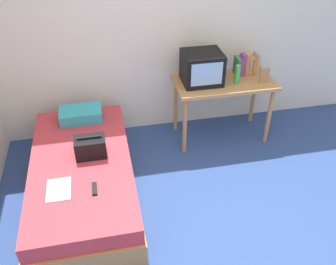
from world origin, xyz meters
TOP-DOWN VIEW (x-y plane):
  - ground_plane at (0.00, 0.00)m, footprint 8.00×8.00m
  - wall_back at (0.00, 2.00)m, footprint 5.20×0.10m
  - bed at (-1.03, 0.81)m, footprint 1.00×2.00m
  - desk at (0.66, 1.55)m, footprint 1.16×0.60m
  - tv at (0.39, 1.57)m, footprint 0.44×0.39m
  - water_bottle at (0.78, 1.46)m, footprint 0.06×0.06m
  - book_row at (0.97, 1.68)m, footprint 0.27×0.16m
  - picture_frame at (1.09, 1.42)m, footprint 0.11×0.02m
  - pillow at (-1.01, 1.56)m, footprint 0.47×0.30m
  - handbag at (-0.92, 0.88)m, footprint 0.30×0.20m
  - magazine at (-1.23, 0.44)m, footprint 0.21×0.29m
  - remote_dark at (-0.91, 0.38)m, footprint 0.04×0.16m

SIDE VIEW (x-z plane):
  - ground_plane at x=0.00m, z-range 0.00..0.00m
  - bed at x=-1.03m, z-range 0.00..0.46m
  - magazine at x=-1.23m, z-range 0.46..0.47m
  - remote_dark at x=-0.91m, z-range 0.46..0.48m
  - pillow at x=-1.01m, z-range 0.46..0.59m
  - handbag at x=-0.92m, z-range 0.45..0.67m
  - desk at x=0.66m, z-range 0.29..1.07m
  - picture_frame at x=1.09m, z-range 0.78..0.96m
  - water_bottle at x=0.78m, z-range 0.78..1.00m
  - book_row at x=0.97m, z-range 0.77..1.02m
  - tv at x=0.39m, z-range 0.78..1.14m
  - wall_back at x=0.00m, z-range 0.00..2.60m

